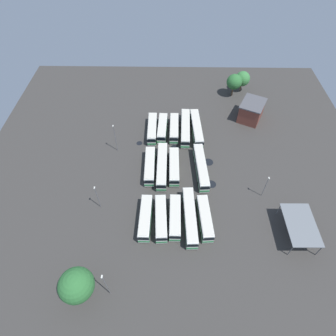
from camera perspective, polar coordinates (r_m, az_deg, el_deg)
ground_plane at (r=77.49m, az=1.36°, el=-0.62°), size 110.51×110.51×0.00m
bus_row0_slot0 at (r=87.23m, az=-3.23°, el=8.04°), size 12.01×2.80×3.41m
bus_row0_slot1 at (r=87.31m, az=-1.16°, el=8.16°), size 11.12×3.00×3.41m
bus_row0_slot2 at (r=87.26m, az=1.25°, el=8.13°), size 11.25×2.75×3.41m
bus_row0_slot3 at (r=87.56m, az=3.55°, el=8.21°), size 15.16×3.02×3.41m
bus_row0_slot4 at (r=87.78m, az=5.81°, el=8.15°), size 15.23×3.52×3.41m
bus_row1_slot0 at (r=76.44m, az=-3.72°, el=0.42°), size 12.06×2.87×3.41m
bus_row1_slot1 at (r=76.33m, az=-1.23°, el=0.46°), size 15.11×2.67×3.41m
bus_row1_slot2 at (r=76.15m, az=1.25°, el=0.29°), size 11.84×2.74×3.41m
bus_row1_slot4 at (r=76.58m, az=6.74°, el=0.23°), size 15.24×3.65×3.41m
bus_row2_slot0 at (r=66.98m, az=-4.62°, el=-10.12°), size 11.31×2.77×3.41m
bus_row2_slot1 at (r=66.74m, az=-1.44°, el=-10.22°), size 11.52×3.22×3.41m
bus_row2_slot2 at (r=66.89m, az=1.44°, el=-10.01°), size 11.05×2.72×3.41m
bus_row2_slot3 at (r=67.15m, az=4.47°, el=-9.85°), size 15.19×3.25×3.41m
bus_row2_slot4 at (r=67.29m, az=7.52°, el=-10.12°), size 11.41×3.44×3.41m
depot_building at (r=95.61m, az=16.66°, el=11.15°), size 10.87×10.00×6.23m
maintenance_shelter at (r=69.81m, az=25.50°, el=-10.39°), size 10.99×6.83×4.31m
lamp_post_far_corner at (r=73.23m, az=19.28°, el=-3.49°), size 0.56×0.28×7.33m
lamp_post_by_building at (r=58.16m, az=-12.57°, el=-22.22°), size 0.56×0.28×9.49m
lamp_post_mid_lot at (r=68.95m, az=-14.22°, el=-5.66°), size 0.56×0.28×8.05m
lamp_post_near_entrance at (r=80.63m, az=-10.72°, el=6.17°), size 0.56×0.28×9.53m
tree_west_edge at (r=59.13m, az=-18.20°, el=-21.80°), size 6.78×6.78×8.88m
tree_northwest at (r=103.51m, az=13.38°, el=16.74°), size 5.27×5.27×8.17m
tree_east_edge at (r=107.43m, az=14.97°, el=17.19°), size 5.19×5.19×7.32m
puddle_front_lane at (r=80.46m, az=8.25°, el=1.20°), size 2.75×2.75×0.01m
puddle_back_corner at (r=75.48m, az=8.83°, el=-3.28°), size 2.58×2.58×0.01m
puddle_near_shelter at (r=85.39m, az=-5.85°, el=5.06°), size 1.81×1.81×0.01m
puddle_between_rows at (r=83.74m, az=1.29°, el=4.25°), size 2.15×2.15×0.01m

